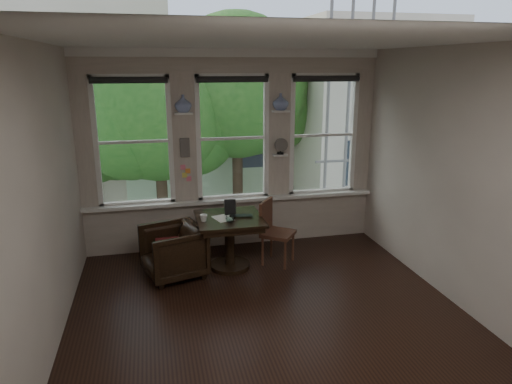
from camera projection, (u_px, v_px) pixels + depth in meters
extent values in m
plane|color=black|center=(269.00, 314.00, 5.26)|extent=(4.50, 4.50, 0.00)
plane|color=silver|center=(271.00, 41.00, 4.45)|extent=(4.50, 4.50, 0.00)
plane|color=beige|center=(233.00, 151.00, 6.96)|extent=(4.50, 0.00, 4.50)
plane|color=beige|center=(365.00, 285.00, 2.74)|extent=(4.50, 0.00, 4.50)
plane|color=beige|center=(43.00, 203.00, 4.37)|extent=(0.00, 4.50, 4.50)
plane|color=beige|center=(455.00, 178.00, 5.34)|extent=(0.00, 4.50, 4.50)
cube|color=white|center=(184.00, 113.00, 6.55)|extent=(0.26, 0.16, 0.03)
cube|color=white|center=(280.00, 111.00, 6.87)|extent=(0.26, 0.16, 0.03)
cube|color=#59544F|center=(185.00, 147.00, 6.71)|extent=(0.14, 0.06, 0.28)
imported|color=white|center=(183.00, 104.00, 6.51)|extent=(0.24, 0.24, 0.25)
imported|color=white|center=(281.00, 102.00, 6.83)|extent=(0.24, 0.24, 0.25)
imported|color=black|center=(173.00, 252.00, 6.13)|extent=(0.95, 0.93, 0.70)
cube|color=maroon|center=(173.00, 245.00, 6.10)|extent=(0.45, 0.45, 0.06)
imported|color=black|center=(242.00, 217.00, 6.25)|extent=(0.32, 0.24, 0.02)
imported|color=white|center=(204.00, 218.00, 6.10)|extent=(0.12, 0.12, 0.09)
imported|color=white|center=(230.00, 219.00, 6.05)|extent=(0.12, 0.12, 0.09)
cube|color=black|center=(230.00, 207.00, 6.35)|extent=(0.17, 0.09, 0.22)
cube|color=silver|center=(223.00, 218.00, 6.23)|extent=(0.30, 0.35, 0.00)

